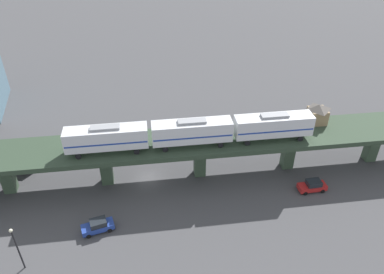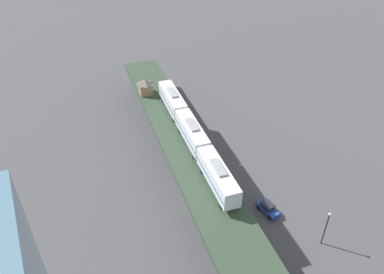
{
  "view_description": "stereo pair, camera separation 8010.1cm",
  "coord_description": "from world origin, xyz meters",
  "px_view_note": "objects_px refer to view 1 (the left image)",
  "views": [
    {
      "loc": [
        -47.45,
        5.69,
        39.92
      ],
      "look_at": [
        -2.33,
        -6.79,
        8.44
      ],
      "focal_mm": 35.0,
      "sensor_mm": 36.0,
      "label": 1
    },
    {
      "loc": [
        22.68,
        43.38,
        48.74
      ],
      "look_at": [
        -2.33,
        -6.79,
        8.44
      ],
      "focal_mm": 35.0,
      "sensor_mm": 36.0,
      "label": 2
    }
  ],
  "objects_px": {
    "subway_train": "(192,131)",
    "street_lamp": "(17,246)",
    "street_car_red": "(313,186)",
    "delivery_truck": "(15,159)",
    "street_car_blue": "(98,226)",
    "signal_hut": "(318,113)"
  },
  "relations": [
    {
      "from": "subway_train",
      "to": "street_car_blue",
      "type": "height_order",
      "value": "subway_train"
    },
    {
      "from": "subway_train",
      "to": "street_car_red",
      "type": "xyz_separation_m",
      "value": [
        -7.47,
        -17.52,
        -8.54
      ]
    },
    {
      "from": "street_car_red",
      "to": "street_car_blue",
      "type": "distance_m",
      "value": 32.96
    },
    {
      "from": "street_car_red",
      "to": "street_car_blue",
      "type": "relative_size",
      "value": 1.0
    },
    {
      "from": "delivery_truck",
      "to": "street_car_blue",
      "type": "bearing_deg",
      "value": -145.79
    },
    {
      "from": "street_car_red",
      "to": "street_lamp",
      "type": "distance_m",
      "value": 42.56
    },
    {
      "from": "signal_hut",
      "to": "delivery_truck",
      "type": "distance_m",
      "value": 51.2
    },
    {
      "from": "subway_train",
      "to": "street_car_blue",
      "type": "distance_m",
      "value": 18.96
    },
    {
      "from": "signal_hut",
      "to": "street_car_blue",
      "type": "height_order",
      "value": "signal_hut"
    },
    {
      "from": "signal_hut",
      "to": "street_car_red",
      "type": "bearing_deg",
      "value": 152.72
    },
    {
      "from": "subway_train",
      "to": "street_lamp",
      "type": "xyz_separation_m",
      "value": [
        -10.7,
        24.8,
        -5.37
      ]
    },
    {
      "from": "street_car_red",
      "to": "street_lamp",
      "type": "relative_size",
      "value": 0.65
    },
    {
      "from": "street_car_red",
      "to": "delivery_truck",
      "type": "distance_m",
      "value": 49.06
    },
    {
      "from": "street_car_blue",
      "to": "street_lamp",
      "type": "distance_m",
      "value": 10.57
    },
    {
      "from": "delivery_truck",
      "to": "street_lamp",
      "type": "relative_size",
      "value": 1.09
    },
    {
      "from": "signal_hut",
      "to": "street_car_red",
      "type": "relative_size",
      "value": 0.8
    },
    {
      "from": "street_car_red",
      "to": "street_car_blue",
      "type": "xyz_separation_m",
      "value": [
        0.5,
        32.95,
        0.0
      ]
    },
    {
      "from": "subway_train",
      "to": "delivery_truck",
      "type": "height_order",
      "value": "subway_train"
    },
    {
      "from": "subway_train",
      "to": "street_car_red",
      "type": "distance_m",
      "value": 20.88
    },
    {
      "from": "street_car_blue",
      "to": "delivery_truck",
      "type": "height_order",
      "value": "delivery_truck"
    },
    {
      "from": "subway_train",
      "to": "street_lamp",
      "type": "bearing_deg",
      "value": 113.35
    },
    {
      "from": "signal_hut",
      "to": "street_lamp",
      "type": "distance_m",
      "value": 48.27
    }
  ]
}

